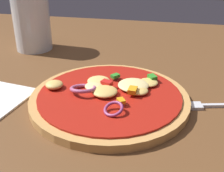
{
  "coord_description": "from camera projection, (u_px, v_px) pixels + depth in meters",
  "views": [
    {
      "loc": [
        0.13,
        -0.42,
        0.28
      ],
      "look_at": [
        0.04,
        -0.0,
        0.06
      ],
      "focal_mm": 47.46,
      "sensor_mm": 36.0,
      "label": 1
    }
  ],
  "objects": [
    {
      "name": "dining_table",
      "position": [
        88.0,
        104.0,
        0.51
      ],
      "size": [
        1.39,
        1.0,
        0.04
      ],
      "color": "brown",
      "rests_on": "ground"
    },
    {
      "name": "pizza",
      "position": [
        110.0,
        97.0,
        0.47
      ],
      "size": [
        0.25,
        0.25,
        0.03
      ],
      "color": "tan",
      "rests_on": "dining_table"
    },
    {
      "name": "fork",
      "position": [
        212.0,
        106.0,
        0.46
      ],
      "size": [
        0.16,
        0.05,
        0.01
      ],
      "color": "silver",
      "rests_on": "dining_table"
    },
    {
      "name": "beer_glass",
      "position": [
        32.0,
        24.0,
        0.67
      ],
      "size": [
        0.08,
        0.08,
        0.14
      ],
      "color": "silver",
      "rests_on": "dining_table"
    }
  ]
}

